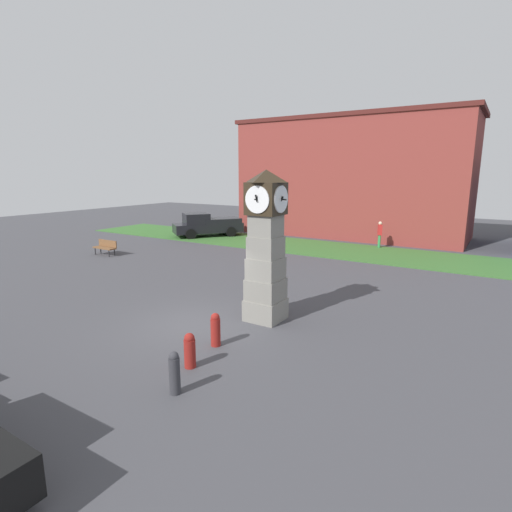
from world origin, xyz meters
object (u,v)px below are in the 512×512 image
(bollard_far_row, at_px, (216,329))
(pickup_truck, at_px, (208,225))
(clock_tower, at_px, (266,249))
(bench, at_px, (106,246))
(pedestrian_near_bench, at_px, (380,233))
(bollard_near_tower, at_px, (174,372))
(bollard_mid_row, at_px, (190,350))

(bollard_far_row, xyz_separation_m, pickup_truck, (-12.97, 15.77, 0.43))
(clock_tower, distance_m, bench, 14.57)
(clock_tower, xyz_separation_m, bollard_far_row, (-0.14, -2.59, -1.95))
(clock_tower, relative_size, bench, 3.14)
(pickup_truck, bearing_deg, pedestrian_near_bench, 9.94)
(bollard_far_row, bearing_deg, pickup_truck, 129.44)
(pedestrian_near_bench, bearing_deg, bench, -140.24)
(bollard_near_tower, bearing_deg, bollard_mid_row, 115.76)
(bench, bearing_deg, pickup_truck, 85.53)
(bollard_mid_row, bearing_deg, bollard_far_row, 99.98)
(pedestrian_near_bench, bearing_deg, bollard_near_tower, -87.20)
(bollard_near_tower, relative_size, bollard_far_row, 1.03)
(bollard_near_tower, distance_m, bollard_far_row, 2.65)
(pickup_truck, height_order, pedestrian_near_bench, pickup_truck)
(bollard_mid_row, xyz_separation_m, bollard_far_row, (-0.24, 1.39, 0.03))
(bollard_mid_row, height_order, bench, bollard_mid_row)
(bollard_near_tower, xyz_separation_m, pedestrian_near_bench, (-1.00, 20.53, 0.50))
(clock_tower, height_order, bollard_mid_row, clock_tower)
(pedestrian_near_bench, bearing_deg, bollard_far_row, -89.33)
(bollard_mid_row, relative_size, pedestrian_near_bench, 0.53)
(pedestrian_near_bench, bearing_deg, clock_tower, -88.69)
(clock_tower, bearing_deg, bollard_near_tower, -82.73)
(bench, relative_size, pedestrian_near_bench, 0.91)
(bollard_mid_row, bearing_deg, bench, 149.52)
(pickup_truck, bearing_deg, bollard_near_tower, -53.04)
(pickup_truck, distance_m, pedestrian_near_bench, 12.95)
(bench, distance_m, pedestrian_near_bench, 17.52)
(clock_tower, bearing_deg, bollard_far_row, -93.11)
(bollard_mid_row, distance_m, pickup_truck, 21.66)
(clock_tower, bearing_deg, pickup_truck, 134.85)
(bollard_near_tower, relative_size, pedestrian_near_bench, 0.57)
(bollard_near_tower, bearing_deg, pickup_truck, 126.96)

